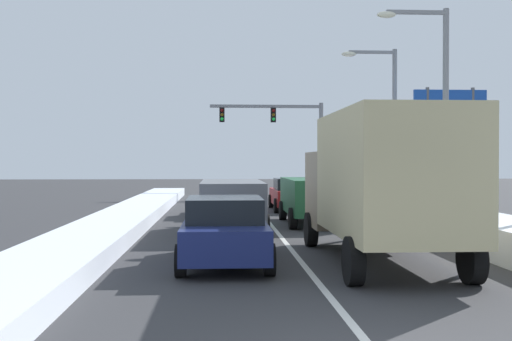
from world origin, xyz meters
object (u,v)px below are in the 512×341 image
(sedan_charcoal_center_lane_third, at_px, (224,197))
(street_lamp_right_far, at_px, (387,113))
(box_truck_right_lane_nearest, at_px, (380,180))
(suv_green_right_lane_second, at_px, (313,197))
(suv_gray_center_lane_second, at_px, (232,201))
(roadside_sign_right, at_px, (450,122))
(sedan_red_right_lane_third, at_px, (292,194))
(traffic_light_gantry, at_px, (286,128))
(street_lamp_right_mid, at_px, (436,95))
(sedan_navy_center_lane_nearest, at_px, (225,230))

(sedan_charcoal_center_lane_third, distance_m, street_lamp_right_far, 8.96)
(box_truck_right_lane_nearest, distance_m, street_lamp_right_far, 16.14)
(suv_green_right_lane_second, xyz_separation_m, suv_gray_center_lane_second, (-3.05, -2.56, 0.00))
(suv_green_right_lane_second, bearing_deg, roadside_sign_right, 29.59)
(sedan_red_right_lane_third, xyz_separation_m, roadside_sign_right, (6.52, -2.76, 3.25))
(traffic_light_gantry, bearing_deg, roadside_sign_right, -69.52)
(traffic_light_gantry, height_order, street_lamp_right_mid, street_lamp_right_mid)
(box_truck_right_lane_nearest, height_order, street_lamp_right_mid, street_lamp_right_mid)
(sedan_charcoal_center_lane_third, distance_m, traffic_light_gantry, 15.51)
(street_lamp_right_mid, height_order, roadside_sign_right, street_lamp_right_mid)
(suv_green_right_lane_second, bearing_deg, sedan_navy_center_lane_nearest, -110.88)
(traffic_light_gantry, xyz_separation_m, roadside_sign_right, (5.52, -14.78, -0.48))
(sedan_red_right_lane_third, distance_m, street_lamp_right_mid, 9.12)
(sedan_navy_center_lane_nearest, bearing_deg, traffic_light_gantry, 80.96)
(suv_gray_center_lane_second, height_order, street_lamp_right_mid, street_lamp_right_mid)
(sedan_navy_center_lane_nearest, distance_m, street_lamp_right_mid, 12.01)
(roadside_sign_right, bearing_deg, box_truck_right_lane_nearest, -116.77)
(suv_green_right_lane_second, xyz_separation_m, sedan_charcoal_center_lane_third, (-3.26, 4.03, -0.25))
(sedan_red_right_lane_third, xyz_separation_m, sedan_navy_center_lane_nearest, (-3.33, -15.20, 0.00))
(suv_gray_center_lane_second, bearing_deg, traffic_light_gantry, 79.12)
(sedan_red_right_lane_third, distance_m, roadside_sign_right, 7.79)
(sedan_navy_center_lane_nearest, bearing_deg, sedan_charcoal_center_lane_third, 89.67)
(box_truck_right_lane_nearest, relative_size, street_lamp_right_far, 0.94)
(street_lamp_right_far, bearing_deg, sedan_charcoal_center_lane_third, -162.78)
(suv_green_right_lane_second, relative_size, suv_gray_center_lane_second, 1.00)
(sedan_red_right_lane_third, bearing_deg, street_lamp_right_mid, -57.45)
(sedan_charcoal_center_lane_third, bearing_deg, sedan_navy_center_lane_nearest, -90.33)
(box_truck_right_lane_nearest, relative_size, traffic_light_gantry, 0.95)
(suv_green_right_lane_second, bearing_deg, street_lamp_right_mid, -5.91)
(sedan_red_right_lane_third, bearing_deg, box_truck_right_lane_nearest, -89.36)
(suv_green_right_lane_second, xyz_separation_m, sedan_navy_center_lane_nearest, (-3.33, -8.73, -0.25))
(street_lamp_right_mid, bearing_deg, roadside_sign_right, 63.15)
(suv_green_right_lane_second, xyz_separation_m, roadside_sign_right, (6.51, 3.70, 3.00))
(sedan_navy_center_lane_nearest, height_order, traffic_light_gantry, traffic_light_gantry)
(sedan_red_right_lane_third, relative_size, sedan_navy_center_lane_nearest, 1.00)
(suv_gray_center_lane_second, bearing_deg, roadside_sign_right, 33.22)
(suv_green_right_lane_second, bearing_deg, sedan_red_right_lane_third, 90.06)
(sedan_navy_center_lane_nearest, height_order, street_lamp_right_mid, street_lamp_right_mid)
(box_truck_right_lane_nearest, xyz_separation_m, suv_green_right_lane_second, (-0.16, 8.89, -0.88))
(box_truck_right_lane_nearest, distance_m, suv_green_right_lane_second, 8.93)
(suv_gray_center_lane_second, height_order, traffic_light_gantry, traffic_light_gantry)
(street_lamp_right_far, height_order, roadside_sign_right, street_lamp_right_far)
(suv_gray_center_lane_second, height_order, street_lamp_right_far, street_lamp_right_far)
(box_truck_right_lane_nearest, xyz_separation_m, sedan_navy_center_lane_nearest, (-3.50, 0.15, -1.14))
(sedan_red_right_lane_third, bearing_deg, sedan_navy_center_lane_nearest, -102.34)
(suv_gray_center_lane_second, distance_m, street_lamp_right_mid, 8.59)
(suv_green_right_lane_second, distance_m, traffic_light_gantry, 18.83)
(suv_gray_center_lane_second, bearing_deg, sedan_red_right_lane_third, 71.38)
(street_lamp_right_mid, relative_size, street_lamp_right_far, 1.03)
(sedan_navy_center_lane_nearest, xyz_separation_m, sedan_charcoal_center_lane_third, (0.07, 12.77, 0.00))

